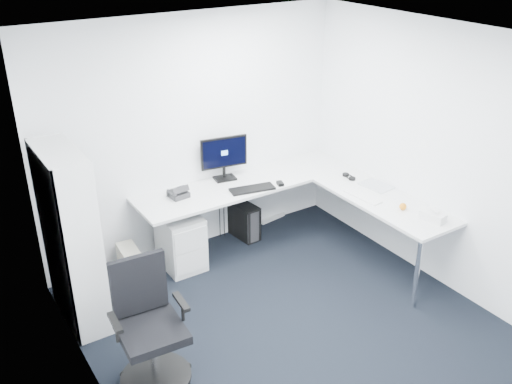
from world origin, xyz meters
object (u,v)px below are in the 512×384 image
l_desk (269,224)px  monitor (224,158)px  bookshelf (71,238)px  task_chair (151,329)px  laptop (377,176)px

l_desk → monitor: monitor is taller
bookshelf → l_desk: bearing=-1.3°
task_chair → l_desk: bearing=35.1°
monitor → l_desk: bearing=-56.6°
l_desk → monitor: bearing=113.9°
task_chair → monitor: size_ratio=2.01×
monitor → laptop: monitor is taller
l_desk → bookshelf: bookshelf is taller
bookshelf → laptop: bookshelf is taller
l_desk → bookshelf: size_ratio=1.58×
l_desk → laptop: 1.33m
monitor → laptop: (1.34, -1.10, -0.14)m
bookshelf → monitor: 2.00m
monitor → laptop: 1.74m
bookshelf → task_chair: bearing=-78.6°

